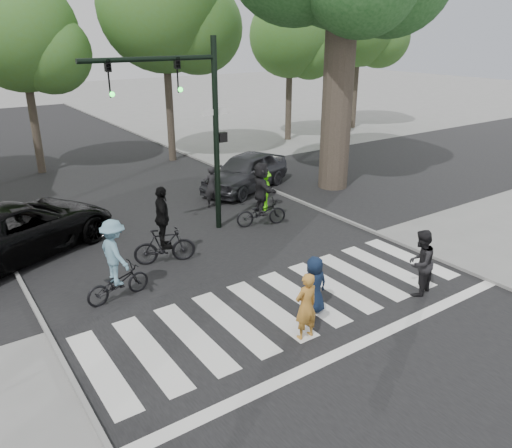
% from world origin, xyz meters
% --- Properties ---
extents(ground, '(120.00, 120.00, 0.00)m').
position_xyz_m(ground, '(0.00, 0.00, 0.00)').
color(ground, gray).
rests_on(ground, ground).
extents(road_stem, '(10.00, 70.00, 0.01)m').
position_xyz_m(road_stem, '(0.00, 5.00, 0.01)').
color(road_stem, black).
rests_on(road_stem, ground).
extents(road_cross, '(70.00, 10.00, 0.01)m').
position_xyz_m(road_cross, '(0.00, 8.00, 0.01)').
color(road_cross, black).
rests_on(road_cross, ground).
extents(curb_left, '(0.10, 70.00, 0.10)m').
position_xyz_m(curb_left, '(-5.05, 5.00, 0.05)').
color(curb_left, gray).
rests_on(curb_left, ground).
extents(curb_right, '(0.10, 70.00, 0.10)m').
position_xyz_m(curb_right, '(5.05, 5.00, 0.05)').
color(curb_right, gray).
rests_on(curb_right, ground).
extents(crosswalk, '(10.00, 3.85, 0.01)m').
position_xyz_m(crosswalk, '(0.00, 0.66, 0.01)').
color(crosswalk, silver).
rests_on(crosswalk, ground).
extents(traffic_signal, '(4.45, 0.29, 6.00)m').
position_xyz_m(traffic_signal, '(0.35, 6.20, 3.90)').
color(traffic_signal, black).
rests_on(traffic_signal, ground).
extents(bg_tree_2, '(5.04, 4.80, 8.40)m').
position_xyz_m(bg_tree_2, '(-1.76, 16.62, 5.78)').
color(bg_tree_2, brown).
rests_on(bg_tree_2, ground).
extents(bg_tree_3, '(6.30, 6.00, 10.20)m').
position_xyz_m(bg_tree_3, '(4.31, 15.27, 6.94)').
color(bg_tree_3, brown).
rests_on(bg_tree_3, ground).
extents(bg_tree_4, '(4.83, 4.60, 8.15)m').
position_xyz_m(bg_tree_4, '(12.23, 16.12, 5.64)').
color(bg_tree_4, brown).
rests_on(bg_tree_4, ground).
extents(bg_tree_5, '(5.67, 5.40, 9.30)m').
position_xyz_m(bg_tree_5, '(18.27, 16.69, 6.36)').
color(bg_tree_5, brown).
rests_on(bg_tree_5, ground).
extents(pedestrian_woman, '(0.56, 0.37, 1.51)m').
position_xyz_m(pedestrian_woman, '(-0.54, -0.34, 0.76)').
color(pedestrian_woman, '#C08331').
rests_on(pedestrian_woman, ground).
extents(pedestrian_child, '(0.72, 0.51, 1.38)m').
position_xyz_m(pedestrian_child, '(0.30, 0.36, 0.69)').
color(pedestrian_child, '#101E37').
rests_on(pedestrian_child, ground).
extents(pedestrian_adult, '(0.96, 0.83, 1.69)m').
position_xyz_m(pedestrian_adult, '(2.98, -0.45, 0.84)').
color(pedestrian_adult, black).
rests_on(pedestrian_adult, ground).
extents(cyclist_left, '(1.68, 1.13, 2.05)m').
position_xyz_m(cyclist_left, '(-3.22, 3.50, 0.89)').
color(cyclist_left, black).
rests_on(cyclist_left, ground).
extents(cyclist_mid, '(1.78, 1.12, 2.23)m').
position_xyz_m(cyclist_mid, '(-1.42, 4.73, 0.92)').
color(cyclist_mid, black).
rests_on(cyclist_mid, ground).
extents(cyclist_right, '(1.81, 1.68, 2.17)m').
position_xyz_m(cyclist_right, '(2.47, 5.56, 0.97)').
color(cyclist_right, black).
rests_on(cyclist_right, ground).
extents(car_suv, '(6.30, 4.77, 1.59)m').
position_xyz_m(car_suv, '(-4.62, 7.65, 0.80)').
color(car_suv, black).
rests_on(car_suv, ground).
extents(car_grey, '(4.78, 3.35, 1.51)m').
position_xyz_m(car_grey, '(4.30, 9.27, 0.75)').
color(car_grey, '#333439').
rests_on(car_grey, ground).
extents(bystander_hivis, '(1.13, 1.03, 1.52)m').
position_xyz_m(bystander_hivis, '(3.43, 6.77, 0.76)').
color(bystander_hivis, '#59FF0C').
rests_on(bystander_hivis, ground).
extents(bystander_dark, '(0.57, 0.38, 1.55)m').
position_xyz_m(bystander_dark, '(2.06, 8.17, 0.77)').
color(bystander_dark, black).
rests_on(bystander_dark, ground).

